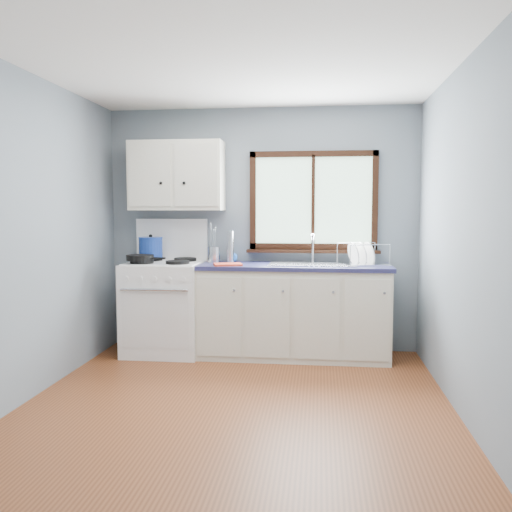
# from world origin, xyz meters

# --- Properties ---
(floor) EXTENTS (3.20, 3.60, 0.02)m
(floor) POSITION_xyz_m (0.00, 0.00, -0.01)
(floor) COLOR brown
(floor) RESTS_ON ground
(ceiling) EXTENTS (3.20, 3.60, 0.02)m
(ceiling) POSITION_xyz_m (0.00, 0.00, 2.51)
(ceiling) COLOR white
(ceiling) RESTS_ON wall_back
(wall_back) EXTENTS (3.20, 0.02, 2.50)m
(wall_back) POSITION_xyz_m (0.00, 1.81, 1.25)
(wall_back) COLOR slate
(wall_back) RESTS_ON ground
(wall_front) EXTENTS (3.20, 0.02, 2.50)m
(wall_front) POSITION_xyz_m (0.00, -1.81, 1.25)
(wall_front) COLOR slate
(wall_front) RESTS_ON ground
(wall_left) EXTENTS (0.02, 3.60, 2.50)m
(wall_left) POSITION_xyz_m (-1.61, 0.00, 1.25)
(wall_left) COLOR slate
(wall_left) RESTS_ON ground
(wall_right) EXTENTS (0.02, 3.60, 2.50)m
(wall_right) POSITION_xyz_m (1.61, 0.00, 1.25)
(wall_right) COLOR slate
(wall_right) RESTS_ON ground
(gas_range) EXTENTS (0.76, 0.69, 1.36)m
(gas_range) POSITION_xyz_m (-0.95, 1.47, 0.49)
(gas_range) COLOR white
(gas_range) RESTS_ON floor
(base_cabinets) EXTENTS (1.85, 0.60, 0.88)m
(base_cabinets) POSITION_xyz_m (0.36, 1.49, 0.41)
(base_cabinets) COLOR beige
(base_cabinets) RESTS_ON floor
(countertop) EXTENTS (1.89, 0.64, 0.04)m
(countertop) POSITION_xyz_m (0.36, 1.49, 0.90)
(countertop) COLOR #1C1C41
(countertop) RESTS_ON base_cabinets
(sink) EXTENTS (0.84, 0.46, 0.44)m
(sink) POSITION_xyz_m (0.54, 1.49, 0.86)
(sink) COLOR silver
(sink) RESTS_ON countertop
(window) EXTENTS (1.36, 0.10, 1.03)m
(window) POSITION_xyz_m (0.54, 1.77, 1.48)
(window) COLOR #9EC6A8
(window) RESTS_ON wall_back
(upper_cabinets) EXTENTS (0.95, 0.35, 0.70)m
(upper_cabinets) POSITION_xyz_m (-0.85, 1.63, 1.80)
(upper_cabinets) COLOR beige
(upper_cabinets) RESTS_ON wall_back
(skillet) EXTENTS (0.42, 0.31, 0.05)m
(skillet) POSITION_xyz_m (-1.14, 1.32, 0.99)
(skillet) COLOR black
(skillet) RESTS_ON gas_range
(stockpot) EXTENTS (0.27, 0.27, 0.24)m
(stockpot) POSITION_xyz_m (-1.13, 1.60, 1.07)
(stockpot) COLOR navy
(stockpot) RESTS_ON gas_range
(utensil_crock) EXTENTS (0.17, 0.17, 0.41)m
(utensil_crock) POSITION_xyz_m (-0.47, 1.60, 1.00)
(utensil_crock) COLOR silver
(utensil_crock) RESTS_ON countertop
(thermos) EXTENTS (0.09, 0.09, 0.32)m
(thermos) POSITION_xyz_m (-0.30, 1.63, 1.08)
(thermos) COLOR silver
(thermos) RESTS_ON countertop
(soap_bottle) EXTENTS (0.10, 0.10, 0.24)m
(soap_bottle) POSITION_xyz_m (-0.28, 1.63, 1.04)
(soap_bottle) COLOR blue
(soap_bottle) RESTS_ON countertop
(dish_towel) EXTENTS (0.31, 0.26, 0.02)m
(dish_towel) POSITION_xyz_m (-0.27, 1.31, 0.93)
(dish_towel) COLOR #DF4328
(dish_towel) RESTS_ON countertop
(dish_rack) EXTENTS (0.52, 0.46, 0.22)m
(dish_rack) POSITION_xyz_m (1.02, 1.52, 0.98)
(dish_rack) COLOR silver
(dish_rack) RESTS_ON countertop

